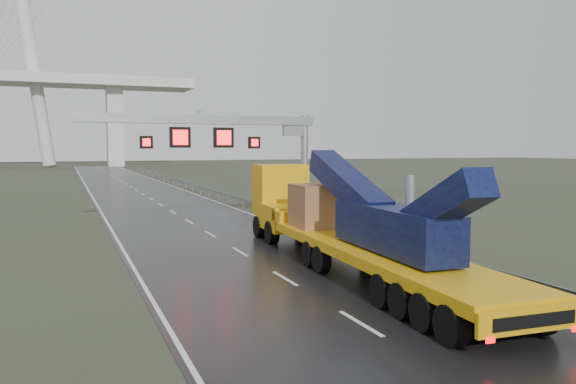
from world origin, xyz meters
name	(u,v)px	position (x,y,z in m)	size (l,w,h in m)	color
ground	(330,306)	(0.00, 0.00, 0.00)	(400.00, 400.00, 0.00)	#323625
road	(151,199)	(0.00, 40.00, 0.01)	(11.00, 200.00, 0.02)	black
guardrail	(240,199)	(6.10, 30.00, 0.70)	(0.20, 140.00, 1.40)	gray
sign_gantry	(234,139)	(2.10, 17.99, 5.61)	(14.90, 1.20, 7.42)	silver
heavy_haul_truck	(332,218)	(3.26, 6.53, 1.93)	(4.24, 21.37, 4.99)	orange
exit_sign_pair	(329,202)	(8.13, 16.77, 1.52)	(1.25, 0.29, 2.17)	gray
striped_barrier	(304,214)	(7.27, 18.98, 0.58)	(0.69, 0.37, 1.16)	red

